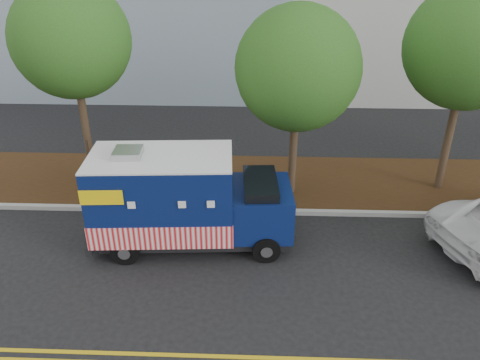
{
  "coord_description": "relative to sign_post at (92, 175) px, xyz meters",
  "views": [
    {
      "loc": [
        0.4,
        -11.52,
        8.0
      ],
      "look_at": [
        -0.06,
        0.6,
        1.63
      ],
      "focal_mm": 35.0,
      "sensor_mm": 36.0,
      "label": 1
    }
  ],
  "objects": [
    {
      "name": "mulch_strip",
      "position": [
        4.83,
        1.95,
        -1.12
      ],
      "size": [
        120.0,
        4.0,
        0.15
      ],
      "primitive_type": "cube",
      "color": "#301D0D",
      "rests_on": "ground"
    },
    {
      "name": "tree_a",
      "position": [
        -0.62,
        1.69,
        3.89
      ],
      "size": [
        3.72,
        3.72,
        6.96
      ],
      "color": "#38281C",
      "rests_on": "ground"
    },
    {
      "name": "food_truck",
      "position": [
        3.16,
        -1.83,
        0.15
      ],
      "size": [
        5.79,
        2.47,
        2.99
      ],
      "rotation": [
        0.0,
        0.0,
        0.06
      ],
      "color": "black",
      "rests_on": "ground"
    },
    {
      "name": "sign_post",
      "position": [
        0.0,
        0.0,
        0.0
      ],
      "size": [
        0.06,
        0.06,
        2.4
      ],
      "primitive_type": "cube",
      "color": "#473828",
      "rests_on": "ground"
    },
    {
      "name": "curb",
      "position": [
        4.83,
        -0.15,
        -1.12
      ],
      "size": [
        120.0,
        0.18,
        0.15
      ],
      "primitive_type": "cube",
      "color": "#9E9E99",
      "rests_on": "ground"
    },
    {
      "name": "ground",
      "position": [
        4.83,
        -1.55,
        -1.2
      ],
      "size": [
        120.0,
        120.0,
        0.0
      ],
      "primitive_type": "plane",
      "color": "black",
      "rests_on": "ground"
    },
    {
      "name": "centerline_near",
      "position": [
        4.83,
        -6.0,
        -1.19
      ],
      "size": [
        120.0,
        0.1,
        0.01
      ],
      "primitive_type": "cube",
      "color": "gold",
      "rests_on": "ground"
    },
    {
      "name": "tree_c",
      "position": [
        11.64,
        1.65,
        3.79
      ],
      "size": [
        3.91,
        3.91,
        6.96
      ],
      "color": "#38281C",
      "rests_on": "ground"
    },
    {
      "name": "tree_b",
      "position": [
        6.45,
        1.14,
        3.19
      ],
      "size": [
        3.86,
        3.86,
        6.33
      ],
      "color": "#38281C",
      "rests_on": "ground"
    }
  ]
}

